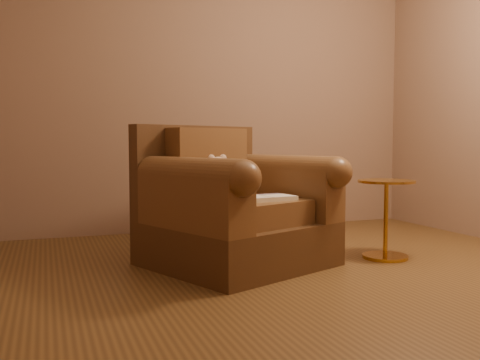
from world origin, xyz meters
name	(u,v)px	position (x,y,z in m)	size (l,w,h in m)	color
floor	(313,280)	(0.00, 0.00, 0.00)	(4.00, 4.00, 0.00)	brown
armchair	(233,210)	(-0.30, 0.57, 0.36)	(1.34, 1.31, 0.93)	#4B3019
teddy_bear	(219,181)	(-0.38, 0.63, 0.56)	(0.21, 0.24, 0.29)	beige
guidebook	(264,198)	(-0.17, 0.35, 0.46)	(0.41, 0.28, 0.03)	beige
side_table	(386,216)	(0.76, 0.36, 0.30)	(0.39, 0.39, 0.55)	#BF8C34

